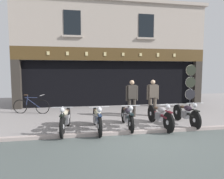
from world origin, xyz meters
TOP-DOWN VIEW (x-y plane):
  - ground at (0.00, -0.98)m, footprint 22.90×22.00m
  - shop_facade at (-0.00, 7.03)m, footprint 11.20×4.42m
  - motorcycle_left at (-2.46, 0.70)m, footprint 0.62×2.02m
  - motorcycle_center_left at (-1.41, 0.64)m, footprint 0.62×2.05m
  - motorcycle_center at (-0.33, 0.77)m, footprint 0.62×1.94m
  - motorcycle_center_right at (0.83, 0.66)m, footprint 0.62×2.07m
  - motorcycle_right at (1.93, 0.79)m, footprint 0.62×1.96m
  - salesman_left at (0.29, 2.39)m, footprint 0.56×0.26m
  - shopkeeper_center at (1.26, 2.41)m, footprint 0.56×0.25m
  - tyre_sign_pole at (4.06, 3.99)m, footprint 0.60×0.07m
  - advert_board_near at (-2.40, 5.40)m, footprint 0.72×0.03m
  - advert_board_far at (-3.38, 5.40)m, footprint 0.72×0.03m
  - leaning_bicycle at (-4.24, 3.82)m, footprint 1.73×0.60m

SIDE VIEW (x-z plane):
  - ground at x=0.00m, z-range -0.13..0.05m
  - leaning_bicycle at x=-4.24m, z-range -0.10..0.83m
  - motorcycle_center at x=-0.33m, z-range -0.03..0.87m
  - motorcycle_right at x=1.93m, z-range -0.03..0.88m
  - motorcycle_center_left at x=-1.41m, z-range -0.03..0.89m
  - motorcycle_center_right at x=0.83m, z-range -0.03..0.90m
  - motorcycle_left at x=-2.46m, z-range -0.03..0.90m
  - salesman_left at x=0.29m, z-range 0.08..1.70m
  - shopkeeper_center at x=1.26m, z-range 0.08..1.70m
  - tyre_sign_pole at x=4.06m, z-range 0.19..2.55m
  - advert_board_near at x=-2.40m, z-range 1.04..2.05m
  - advert_board_far at x=-3.38m, z-range 1.11..2.05m
  - shop_facade at x=0.00m, z-range -1.34..4.66m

